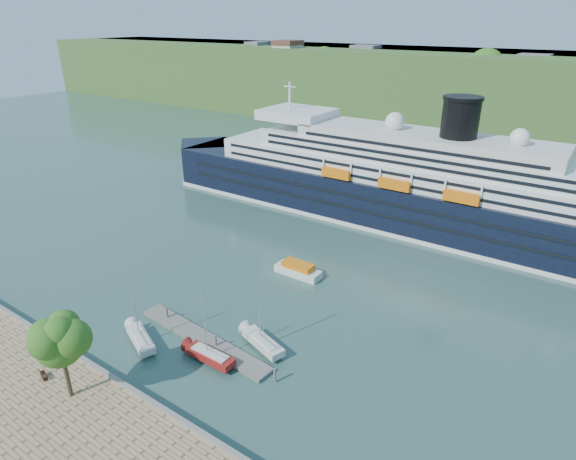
# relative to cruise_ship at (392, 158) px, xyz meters

# --- Properties ---
(ground) EXTENTS (400.00, 400.00, 0.00)m
(ground) POSITION_rel_cruise_ship_xyz_m (-3.63, -56.40, -11.50)
(ground) COLOR #2D5047
(ground) RESTS_ON ground
(far_hillside) EXTENTS (400.00, 50.00, 24.00)m
(far_hillside) POSITION_rel_cruise_ship_xyz_m (-3.63, 88.60, 0.50)
(far_hillside) COLOR #3D6126
(far_hillside) RESTS_ON ground
(quay_coping) EXTENTS (220.00, 0.50, 0.30)m
(quay_coping) POSITION_rel_cruise_ship_xyz_m (-3.63, -56.60, -10.35)
(quay_coping) COLOR slate
(quay_coping) RESTS_ON promenade
(cruise_ship) EXTENTS (102.59, 15.91, 23.01)m
(cruise_ship) POSITION_rel_cruise_ship_xyz_m (0.00, 0.00, 0.00)
(cruise_ship) COLOR black
(cruise_ship) RESTS_ON ground
(park_bench) EXTENTS (1.55, 0.96, 0.92)m
(park_bench) POSITION_rel_cruise_ship_xyz_m (-9.74, -60.42, -10.04)
(park_bench) COLOR #4E2916
(park_bench) RESTS_ON promenade
(promenade_tree) EXTENTS (5.92, 5.92, 9.80)m
(promenade_tree) POSITION_rel_cruise_ship_xyz_m (-5.31, -60.29, -5.60)
(promenade_tree) COLOR #275C18
(promenade_tree) RESTS_ON promenade
(floating_pontoon) EXTENTS (19.72, 3.91, 0.44)m
(floating_pontoon) POSITION_rel_cruise_ship_xyz_m (-1.90, -46.00, -11.28)
(floating_pontoon) COLOR gray
(floating_pontoon) RESTS_ON ground
(sailboat_white_near) EXTENTS (6.70, 4.18, 8.40)m
(sailboat_white_near) POSITION_rel_cruise_ship_xyz_m (-7.04, -50.64, -7.30)
(sailboat_white_near) COLOR silver
(sailboat_white_near) RESTS_ON ground
(sailboat_red) EXTENTS (6.45, 1.82, 8.32)m
(sailboat_red) POSITION_rel_cruise_ship_xyz_m (1.47, -48.33, -7.34)
(sailboat_red) COLOR maroon
(sailboat_red) RESTS_ON ground
(sailboat_white_far) EXTENTS (6.91, 3.77, 8.61)m
(sailboat_white_far) POSITION_rel_cruise_ship_xyz_m (4.67, -43.26, -7.20)
(sailboat_white_far) COLOR silver
(sailboat_white_far) RESTS_ON ground
(tender_launch) EXTENTS (6.99, 2.40, 1.93)m
(tender_launch) POSITION_rel_cruise_ship_xyz_m (-1.56, -26.92, -10.54)
(tender_launch) COLOR orange
(tender_launch) RESTS_ON ground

